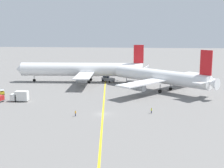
# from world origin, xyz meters

# --- Properties ---
(ground_plane) EXTENTS (600.00, 600.00, 0.00)m
(ground_plane) POSITION_xyz_m (0.00, 0.00, 0.00)
(ground_plane) COLOR slate
(taxiway_stripe) EXTENTS (13.93, 119.30, 0.01)m
(taxiway_stripe) POSITION_xyz_m (-1.21, 10.00, 0.00)
(taxiway_stripe) COLOR yellow
(taxiway_stripe) RESTS_ON ground
(airliner_at_gate_left) EXTENTS (60.38, 45.21, 16.89)m
(airliner_at_gate_left) POSITION_xyz_m (-16.28, 52.12, 5.72)
(airliner_at_gate_left) COLOR white
(airliner_at_gate_left) RESTS_ON ground
(airliner_being_pushed) EXTENTS (41.03, 40.11, 16.89)m
(airliner_being_pushed) POSITION_xyz_m (17.69, 35.74, 5.57)
(airliner_being_pushed) COLOR white
(airliner_being_pushed) RESTS_ON ground
(pushback_tug) EXTENTS (8.19, 6.71, 3.05)m
(pushback_tug) POSITION_xyz_m (-5.02, 54.17, 1.30)
(pushback_tug) COLOR gray
(pushback_tug) RESTS_ON ground
(gse_catering_truck_tall) EXTENTS (5.91, 2.57, 3.50)m
(gse_catering_truck_tall) POSITION_xyz_m (-29.88, 12.63, 1.76)
(gse_catering_truck_tall) COLOR silver
(gse_catering_truck_tall) RESTS_ON ground
(gse_baggage_cart_trailing) EXTENTS (2.78, 3.15, 1.71)m
(gse_baggage_cart_trailing) POSITION_xyz_m (-40.73, 22.38, 0.86)
(gse_baggage_cart_trailing) COLOR gold
(gse_baggage_cart_trailing) RESTS_ON ground
(ground_crew_marshaller_foreground) EXTENTS (0.36, 0.36, 1.64)m
(ground_crew_marshaller_foreground) POSITION_xyz_m (-7.41, -3.06, 0.85)
(ground_crew_marshaller_foreground) COLOR #2D3351
(ground_crew_marshaller_foreground) RESTS_ON ground
(ground_crew_wing_walker_right) EXTENTS (0.36, 0.36, 1.65)m
(ground_crew_wing_walker_right) POSITION_xyz_m (13.78, 2.15, 0.86)
(ground_crew_wing_walker_right) COLOR #2D3351
(ground_crew_wing_walker_right) RESTS_ON ground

